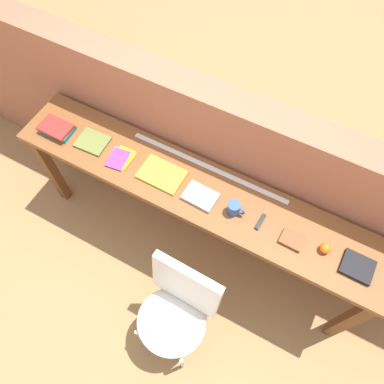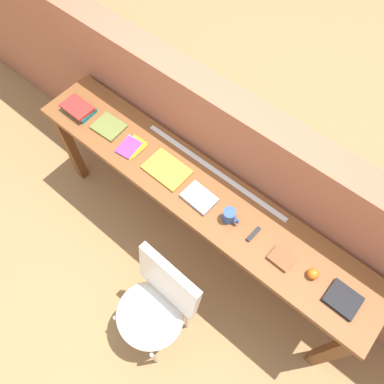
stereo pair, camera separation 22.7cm
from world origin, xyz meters
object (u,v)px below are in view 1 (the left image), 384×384
multitool_folded (260,222)px  sports_ball_small (325,248)px  mug (234,208)px  book_open_centre (162,174)px  book_stack_leftmost (57,128)px  pamphlet_pile_colourful (121,158)px  magazine_cycling (93,142)px  book_repair_rightmost (357,267)px  leather_journal_brown (292,240)px  chair_white_moulded (176,310)px

multitool_folded → sports_ball_small: size_ratio=1.77×
mug → multitool_folded: mug is taller
mug → sports_ball_small: size_ratio=1.77×
book_open_centre → multitool_folded: book_open_centre is taller
book_stack_leftmost → pamphlet_pile_colourful: size_ratio=1.14×
book_stack_leftmost → sports_ball_small: sports_ball_small is taller
sports_ball_small → pamphlet_pile_colourful: bearing=-179.1°
magazine_cycling → pamphlet_pile_colourful: magazine_cycling is taller
pamphlet_pile_colourful → book_repair_rightmost: 1.55m
book_open_centre → book_repair_rightmost: size_ratio=1.62×
book_stack_leftmost → book_open_centre: size_ratio=0.78×
magazine_cycling → sports_ball_small: 1.59m
pamphlet_pile_colourful → leather_journal_brown: bearing=-0.5°
multitool_folded → book_repair_rightmost: size_ratio=0.64×
magazine_cycling → book_repair_rightmost: (1.78, -0.01, 0.00)m
book_stack_leftmost → book_repair_rightmost: 2.05m
pamphlet_pile_colourful → leather_journal_brown: leather_journal_brown is taller
mug → pamphlet_pile_colourful: bearing=179.9°
chair_white_moulded → sports_ball_small: bearing=45.1°
book_repair_rightmost → chair_white_moulded: bearing=-142.6°
book_stack_leftmost → chair_white_moulded: bearing=-25.5°
pamphlet_pile_colourful → sports_ball_small: bearing=0.9°
book_stack_leftmost → book_open_centre: book_stack_leftmost is taller
book_open_centre → sports_ball_small: bearing=0.8°
multitool_folded → sports_ball_small: 0.39m
pamphlet_pile_colourful → sports_ball_small: size_ratio=3.08×
magazine_cycling → sports_ball_small: bearing=-3.2°
chair_white_moulded → pamphlet_pile_colourful: size_ratio=4.66×
mug → book_repair_rightmost: 0.75m
mug → book_repair_rightmost: bearing=0.8°
pamphlet_pile_colourful → leather_journal_brown: 1.18m
pamphlet_pile_colourful → mug: size_ratio=1.74×
mug → sports_ball_small: bearing=2.2°
leather_journal_brown → sports_ball_small: size_ratio=2.10×
sports_ball_small → magazine_cycling: bearing=-180.0°
chair_white_moulded → book_repair_rightmost: book_repair_rightmost is taller
magazine_cycling → leather_journal_brown: bearing=-4.5°
magazine_cycling → sports_ball_small: size_ratio=3.24×
chair_white_moulded → book_stack_leftmost: 1.42m
book_open_centre → magazine_cycling: bearing=-179.6°
pamphlet_pile_colourful → magazine_cycling: bearing=175.0°
chair_white_moulded → sports_ball_small: sports_ball_small is taller
chair_white_moulded → book_stack_leftmost: bearing=154.5°
chair_white_moulded → book_repair_rightmost: bearing=36.9°
leather_journal_brown → book_repair_rightmost: 0.38m
mug → book_repair_rightmost: (0.75, 0.01, -0.03)m
pamphlet_pile_colourful → mug: bearing=-0.1°
multitool_folded → sports_ball_small: bearing=1.5°
chair_white_moulded → sports_ball_small: 0.96m
magazine_cycling → book_repair_rightmost: bearing=-3.5°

